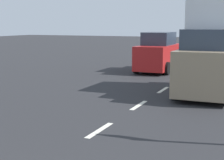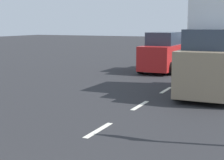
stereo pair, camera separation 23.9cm
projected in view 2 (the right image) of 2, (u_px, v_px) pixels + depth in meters
The scene contains 4 objects.
ground_plane at pixel (207, 66), 22.69m from camera, with size 96.00×96.00×0.00m, color #28282B.
lane_center_line at pixel (218, 60), 26.47m from camera, with size 0.14×46.40×0.01m.
delivery_truck at pixel (215, 51), 13.42m from camera, with size 2.16×4.60×3.54m.
car_oncoming_second at pixel (163, 53), 19.85m from camera, with size 1.88×3.99×2.17m.
Camera 2 is at (3.91, -2.02, 2.63)m, focal length 57.65 mm.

